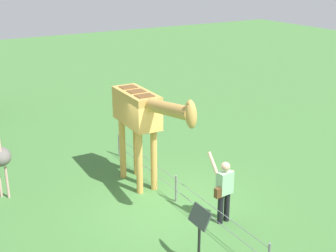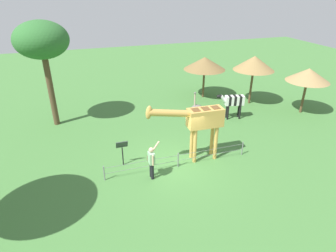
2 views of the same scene
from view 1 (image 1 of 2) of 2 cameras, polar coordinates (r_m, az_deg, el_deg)
ground_plane at (r=12.02m, az=0.02°, el=-9.72°), size 60.00×60.00×0.00m
giraffe at (r=12.01m, az=-3.30°, el=1.38°), size 3.77×0.74×3.19m
visitor at (r=10.90m, az=7.05°, el=-7.78°), size 0.58×0.58×1.74m
ostrich at (r=12.59m, az=-20.36°, el=-3.66°), size 0.70×0.56×2.25m
info_sign at (r=9.39m, az=3.99°, el=-12.24°), size 0.56×0.21×1.32m
wire_fence at (r=11.93m, az=1.00°, el=-7.74°), size 7.05×0.05×0.75m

